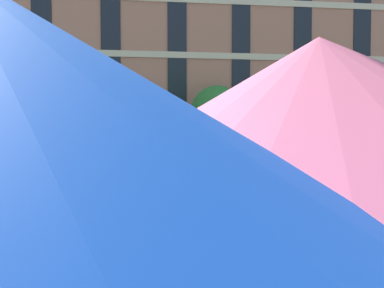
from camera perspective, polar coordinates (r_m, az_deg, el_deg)
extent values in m
plane|color=#38383A|center=(10.96, -9.83, -7.89)|extent=(120.00, 120.00, 0.00)
cube|color=#B2ADA3|center=(17.69, -8.25, -4.00)|extent=(56.00, 3.60, 0.12)
cube|color=#A87056|center=(26.19, -7.50, 11.80)|extent=(37.83, 12.00, 12.80)
cube|color=beige|center=(19.80, -8.01, 5.71)|extent=(37.07, 0.08, 0.36)
cube|color=beige|center=(20.27, -8.05, 14.77)|extent=(37.07, 0.08, 0.36)
cube|color=black|center=(21.36, -24.01, 15.06)|extent=(1.10, 0.06, 11.60)
cube|color=black|center=(20.54, -13.54, 15.72)|extent=(1.10, 0.06, 11.60)
cube|color=black|center=(20.39, -2.53, 15.87)|extent=(1.10, 0.06, 11.60)
cube|color=black|center=(20.94, 8.26, 15.47)|extent=(1.10, 0.06, 11.60)
cube|color=black|center=(22.13, 18.13, 14.65)|extent=(1.10, 0.06, 11.60)
cube|color=black|center=(23.87, 26.71, 13.59)|extent=(1.10, 0.06, 11.60)
cube|color=#A8AAB2|center=(14.78, -16.65, -2.24)|extent=(5.10, 1.90, 0.96)
cube|color=#A8AAB2|center=(14.58, -12.44, 1.40)|extent=(1.90, 1.75, 0.90)
cube|color=#A8AAB2|center=(15.41, -25.73, 0.28)|extent=(0.16, 1.75, 0.36)
cylinder|color=black|center=(14.30, -23.62, -4.38)|extent=(0.68, 0.22, 0.68)
cylinder|color=black|center=(16.11, -21.53, -3.67)|extent=(0.68, 0.22, 0.68)
cylinder|color=black|center=(13.67, -10.86, -4.54)|extent=(0.68, 0.22, 0.68)
cylinder|color=black|center=(15.55, -10.23, -3.77)|extent=(0.68, 0.22, 0.68)
cube|color=#A8AAB2|center=(15.22, 11.67, -2.54)|extent=(4.40, 1.76, 0.80)
cube|color=#A8AAB2|center=(15.13, 11.14, 0.25)|extent=(2.30, 1.55, 0.68)
cube|color=black|center=(15.13, 11.14, 0.25)|extent=(2.32, 1.57, 0.32)
cylinder|color=black|center=(16.53, 15.27, -3.62)|extent=(0.60, 0.22, 0.60)
cylinder|color=black|center=(14.90, 17.70, -4.22)|extent=(0.60, 0.22, 0.60)
cylinder|color=black|center=(15.76, 5.95, -3.82)|extent=(0.60, 0.22, 0.60)
cylinder|color=black|center=(14.05, 7.40, -4.51)|extent=(0.60, 0.22, 0.60)
cylinder|color=black|center=(17.98, 25.22, -3.29)|extent=(0.60, 0.22, 0.60)
cylinder|color=black|center=(16.50, 28.37, -3.78)|extent=(0.60, 0.22, 0.60)
cylinder|color=#4C3823|center=(18.32, 3.49, -1.07)|extent=(0.36, 0.36, 1.85)
sphere|color=#2D702D|center=(18.15, 3.83, 4.15)|extent=(2.43, 2.43, 2.43)
sphere|color=#2D702D|center=(18.58, 4.23, 5.41)|extent=(2.89, 2.89, 2.89)
sphere|color=#2D702D|center=(18.38, 4.42, 5.38)|extent=(1.98, 1.98, 1.98)
sphere|color=#2D702D|center=(18.26, 4.19, 5.43)|extent=(1.71, 1.71, 1.71)
cylinder|color=silver|center=(1.97, -16.51, -21.49)|extent=(0.06, 0.06, 2.12)
cone|color=#662D9E|center=(1.96, 18.83, 4.07)|extent=(1.38, 1.38, 0.41)
cone|color=green|center=(2.64, 4.60, 3.55)|extent=(1.38, 1.38, 0.41)
cone|color=red|center=(2.96, -12.45, 3.32)|extent=(1.38, 1.38, 0.41)
cone|color=#E5668C|center=(1.07, 20.52, 6.02)|extent=(1.38, 1.38, 0.41)
cone|color=#662D9E|center=(1.82, -16.77, 5.54)|extent=(1.73, 1.73, 0.49)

